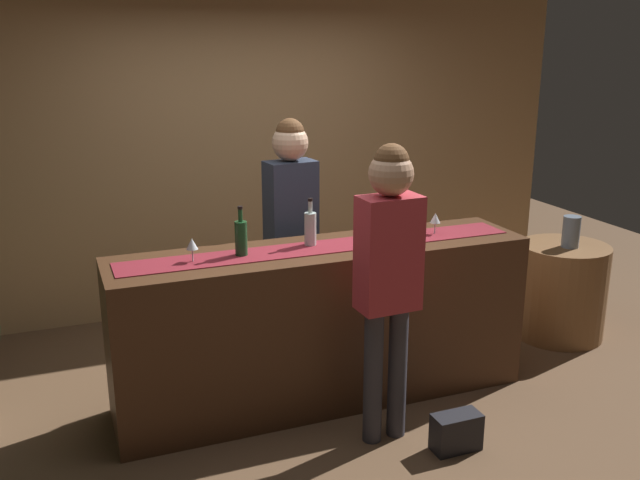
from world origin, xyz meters
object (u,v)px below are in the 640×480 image
(vase_on_side_table, at_px, (571,232))
(handbag, at_px, (456,432))
(wine_bottle_green, at_px, (241,237))
(wine_glass_near_customer, at_px, (435,219))
(wine_glass_mid_counter, at_px, (192,245))
(customer_sipping, at_px, (389,263))
(wine_bottle_amber, at_px, (405,218))
(round_side_table, at_px, (561,291))
(wine_bottle_clear, at_px, (310,228))
(bartender, at_px, (291,215))

(vase_on_side_table, height_order, handbag, vase_on_side_table)
(wine_bottle_green, relative_size, wine_glass_near_customer, 2.10)
(vase_on_side_table, bearing_deg, wine_glass_mid_counter, -175.96)
(wine_glass_near_customer, distance_m, customer_sipping, 0.87)
(wine_bottle_amber, relative_size, wine_glass_mid_counter, 2.10)
(round_side_table, xyz_separation_m, handbag, (-1.62, -1.10, -0.26))
(wine_bottle_green, height_order, customer_sipping, customer_sipping)
(wine_bottle_clear, distance_m, round_side_table, 2.30)
(wine_bottle_amber, distance_m, wine_bottle_green, 1.12)
(wine_glass_near_customer, bearing_deg, wine_bottle_green, 179.66)
(wine_glass_mid_counter, bearing_deg, round_side_table, 4.93)
(bartender, bearing_deg, vase_on_side_table, 163.17)
(wine_bottle_clear, bearing_deg, wine_glass_near_customer, -3.74)
(customer_sipping, height_order, round_side_table, customer_sipping)
(round_side_table, bearing_deg, wine_bottle_amber, -173.63)
(wine_glass_near_customer, height_order, bartender, bartender)
(wine_glass_mid_counter, height_order, handbag, wine_glass_mid_counter)
(wine_bottle_amber, distance_m, round_side_table, 1.69)
(bartender, xyz_separation_m, vase_on_side_table, (2.11, -0.38, -0.24))
(vase_on_side_table, bearing_deg, wine_bottle_amber, -175.37)
(wine_bottle_clear, xyz_separation_m, wine_bottle_amber, (0.67, 0.02, 0.00))
(wine_bottle_amber, xyz_separation_m, round_side_table, (1.49, 0.17, -0.77))
(wine_glass_near_customer, height_order, handbag, wine_glass_near_customer)
(bartender, bearing_deg, wine_glass_near_customer, 137.88)
(wine_glass_near_customer, xyz_separation_m, customer_sipping, (-0.64, -0.59, -0.05))
(wine_bottle_clear, relative_size, wine_bottle_amber, 1.00)
(wine_glass_near_customer, distance_m, vase_on_side_table, 1.35)
(wine_bottle_amber, distance_m, wine_glass_near_customer, 0.20)
(wine_bottle_clear, height_order, wine_bottle_amber, same)
(wine_bottle_green, height_order, wine_glass_near_customer, wine_bottle_green)
(wine_bottle_green, bearing_deg, wine_glass_mid_counter, -176.34)
(wine_bottle_green, bearing_deg, vase_on_side_table, 4.08)
(bartender, relative_size, handbag, 6.28)
(wine_bottle_amber, relative_size, vase_on_side_table, 1.26)
(wine_bottle_clear, xyz_separation_m, wine_glass_mid_counter, (-0.75, -0.07, -0.01))
(wine_bottle_amber, relative_size, bartender, 0.17)
(bartender, distance_m, vase_on_side_table, 2.15)
(wine_bottle_green, xyz_separation_m, round_side_table, (2.62, 0.23, -0.77))
(bartender, xyz_separation_m, handbag, (0.49, -1.43, -0.99))
(wine_glass_mid_counter, bearing_deg, wine_glass_near_customer, 0.40)
(wine_glass_near_customer, bearing_deg, customer_sipping, -137.20)
(wine_bottle_clear, relative_size, wine_glass_mid_counter, 2.10)
(wine_glass_near_customer, bearing_deg, vase_on_side_table, 8.46)
(wine_bottle_clear, distance_m, customer_sipping, 0.68)
(wine_bottle_clear, height_order, wine_glass_mid_counter, wine_bottle_clear)
(wine_bottle_amber, relative_size, customer_sipping, 0.17)
(round_side_table, height_order, handbag, round_side_table)
(wine_bottle_green, distance_m, wine_glass_near_customer, 1.31)
(bartender, bearing_deg, wine_bottle_clear, 77.64)
(wine_bottle_amber, bearing_deg, wine_glass_near_customer, -21.34)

